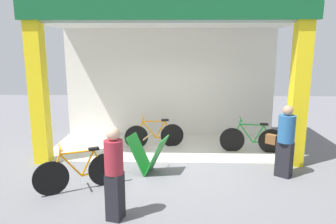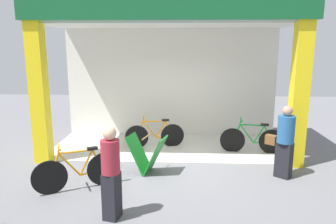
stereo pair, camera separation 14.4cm
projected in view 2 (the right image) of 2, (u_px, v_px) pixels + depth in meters
ground_plane at (167, 163)px, 7.94m from camera, size 20.98×20.98×0.00m
shop_facade at (169, 66)px, 8.82m from camera, size 6.69×2.88×4.26m
bicycle_inside_0 at (252, 140)px, 8.61m from camera, size 1.68×0.46×0.93m
bicycle_inside_1 at (155, 135)px, 9.07m from camera, size 1.65×0.47×0.92m
bicycle_parked_0 at (78, 171)px, 6.45m from camera, size 1.57×0.84×0.96m
sandwich_board_sign at (147, 154)px, 7.28m from camera, size 0.95×0.74×0.87m
pedestrian_0 at (111, 172)px, 5.28m from camera, size 0.38×0.38×1.60m
pedestrian_3 at (285, 141)px, 6.96m from camera, size 0.63×0.59×1.60m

